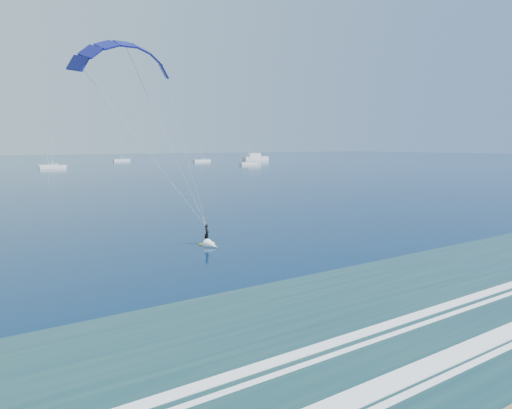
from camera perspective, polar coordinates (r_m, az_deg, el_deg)
The scene contains 7 objects.
kitesurfer_rig at distance 38.68m, azimuth -10.71°, elevation 7.23°, with size 14.95×7.13×18.05m.
motor_yacht at distance 269.18m, azimuth -0.11°, elevation 5.87°, with size 15.98×4.26×6.47m.
sailboat_3 at distance 205.78m, azimuth -24.54°, elevation 4.39°, with size 7.59×2.40×10.68m.
sailboat_4 at distance 269.82m, azimuth -16.47°, elevation 5.35°, with size 9.02×2.40×12.23m.
sailboat_5 at distance 252.28m, azimuth -6.79°, elevation 5.47°, with size 9.80×2.40×13.23m.
sailboat_6 at distance 214.26m, azimuth -0.95°, elevation 5.17°, with size 8.69×2.40×11.77m.
sailboat_7 at distance 197.72m, azimuth -24.07°, elevation 4.32°, with size 9.58×2.40×12.85m.
Camera 1 is at (-20.88, -5.72, 9.49)m, focal length 32.00 mm.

